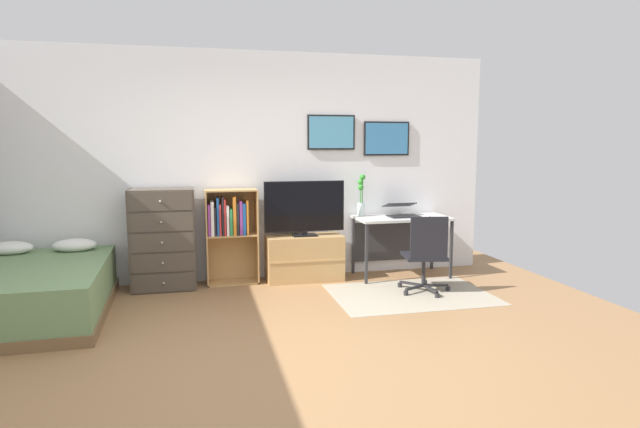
{
  "coord_description": "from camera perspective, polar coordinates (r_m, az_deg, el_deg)",
  "views": [
    {
      "loc": [
        -0.53,
        -3.91,
        1.63
      ],
      "look_at": [
        0.74,
        1.5,
        0.88
      ],
      "focal_mm": 29.73,
      "sensor_mm": 36.0,
      "label": 1
    }
  ],
  "objects": [
    {
      "name": "area_rug",
      "position": [
        5.88,
        9.75,
        -8.51
      ],
      "size": [
        1.7,
        1.2,
        0.01
      ],
      "primitive_type": "cube",
      "color": "#9E937F",
      "rests_on": "ground_plane"
    },
    {
      "name": "computer_mouse",
      "position": [
        6.57,
        11.49,
        -0.16
      ],
      "size": [
        0.06,
        0.1,
        0.03
      ],
      "primitive_type": "ellipsoid",
      "color": "silver",
      "rests_on": "desk"
    },
    {
      "name": "ground_plane",
      "position": [
        4.27,
        -5.23,
        -14.8
      ],
      "size": [
        7.2,
        7.2,
        0.0
      ],
      "primitive_type": "plane",
      "color": "#936B44"
    },
    {
      "name": "bookshelf",
      "position": [
        6.21,
        -9.69,
        -1.4
      ],
      "size": [
        0.59,
        0.3,
        1.1
      ],
      "color": "tan",
      "rests_on": "ground_plane"
    },
    {
      "name": "dresser",
      "position": [
        6.17,
        -16.54,
        -2.61
      ],
      "size": [
        0.7,
        0.46,
        1.13
      ],
      "color": "#4C4238",
      "rests_on": "ground_plane"
    },
    {
      "name": "television",
      "position": [
        6.23,
        -1.67,
        0.61
      ],
      "size": [
        0.96,
        0.16,
        0.65
      ],
      "color": "black",
      "rests_on": "tv_stand"
    },
    {
      "name": "laptop",
      "position": [
        6.58,
        8.8,
        0.34
      ],
      "size": [
        0.38,
        0.41,
        0.17
      ],
      "rotation": [
        0.0,
        0.0,
        0.01
      ],
      "color": "black",
      "rests_on": "desk"
    },
    {
      "name": "bamboo_vase",
      "position": [
        6.52,
        4.44,
        1.8
      ],
      "size": [
        0.1,
        0.1,
        0.51
      ],
      "color": "silver",
      "rests_on": "desk"
    },
    {
      "name": "desk",
      "position": [
        6.62,
        8.53,
        -1.38
      ],
      "size": [
        1.13,
        0.59,
        0.74
      ],
      "color": "silver",
      "rests_on": "ground_plane"
    },
    {
      "name": "office_chair",
      "position": [
        5.85,
        11.34,
        -4.07
      ],
      "size": [
        0.58,
        0.57,
        0.86
      ],
      "rotation": [
        0.0,
        0.0,
        -0.18
      ],
      "color": "#232326",
      "rests_on": "ground_plane"
    },
    {
      "name": "bed",
      "position": [
        5.72,
        -28.98,
        -7.3
      ],
      "size": [
        1.48,
        1.96,
        0.62
      ],
      "rotation": [
        0.0,
        0.0,
        0.03
      ],
      "color": "brown",
      "rests_on": "ground_plane"
    },
    {
      "name": "wall_back_with_posters",
      "position": [
        6.37,
        -8.26,
        5.09
      ],
      "size": [
        6.12,
        0.09,
        2.7
      ],
      "color": "white",
      "rests_on": "ground_plane"
    },
    {
      "name": "tv_stand",
      "position": [
        6.35,
        -1.69,
        -4.73
      ],
      "size": [
        0.9,
        0.41,
        0.54
      ],
      "color": "tan",
      "rests_on": "ground_plane"
    }
  ]
}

